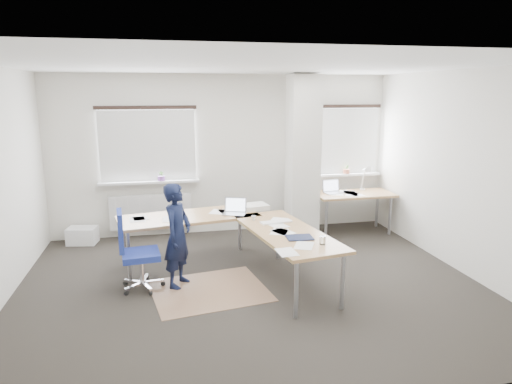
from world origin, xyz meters
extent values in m
plane|color=black|center=(0.00, 0.00, 0.00)|extent=(6.00, 6.00, 0.00)
cube|color=beige|center=(0.00, 2.50, 1.40)|extent=(6.00, 0.04, 2.80)
cube|color=beige|center=(0.00, -2.50, 1.40)|extent=(6.00, 0.04, 2.80)
cube|color=beige|center=(3.00, 0.00, 1.40)|extent=(0.04, 5.00, 2.80)
cube|color=white|center=(0.00, 0.00, 2.80)|extent=(6.00, 5.00, 0.04)
cube|color=beige|center=(1.30, 1.95, 1.39)|extent=(0.50, 0.50, 2.78)
cube|color=white|center=(-1.30, 2.47, 1.60)|extent=(1.60, 0.04, 1.20)
cube|color=white|center=(-1.30, 2.43, 1.60)|extent=(1.60, 0.02, 1.20)
cube|color=white|center=(-1.30, 2.40, 0.98)|extent=(1.70, 0.20, 0.04)
cube|color=white|center=(2.30, 2.47, 1.60)|extent=(1.20, 0.04, 1.20)
cube|color=white|center=(2.30, 2.43, 1.60)|extent=(1.20, 0.02, 1.20)
cube|color=white|center=(2.30, 2.40, 0.98)|extent=(1.30, 0.20, 0.04)
cube|color=white|center=(-1.30, 2.42, 0.45)|extent=(1.40, 0.10, 0.60)
cylinder|color=#784190|center=(-1.10, 2.38, 1.04)|extent=(0.12, 0.12, 0.08)
imported|color=#39692A|center=(-1.10, 2.38, 1.08)|extent=(0.09, 0.06, 0.17)
cylinder|color=#AC5E42|center=(2.30, 2.38, 1.04)|extent=(0.12, 0.12, 0.08)
imported|color=#39692A|center=(2.30, 2.38, 1.08)|extent=(0.09, 0.07, 0.17)
cube|color=#87644A|center=(-0.56, -0.06, 0.00)|extent=(1.59, 1.41, 0.01)
cube|color=white|center=(-2.44, 2.25, 0.14)|extent=(0.51, 0.40, 0.28)
cube|color=olive|center=(-0.73, 0.97, 0.71)|extent=(2.11, 1.14, 0.04)
cube|color=olive|center=(0.46, -0.04, 0.71)|extent=(1.14, 2.11, 0.04)
cylinder|color=gray|center=(-1.57, 0.52, 0.34)|extent=(0.05, 0.05, 0.69)
cylinder|color=gray|center=(-1.67, 1.11, 0.34)|extent=(0.05, 0.05, 0.69)
cylinder|color=gray|center=(0.10, 1.42, 0.34)|extent=(0.05, 0.05, 0.69)
cylinder|color=gray|center=(0.32, -0.98, 0.34)|extent=(0.05, 0.05, 0.69)
cylinder|color=gray|center=(0.91, -0.87, 0.34)|extent=(0.05, 0.05, 0.69)
cylinder|color=gray|center=(0.60, 0.90, 0.34)|extent=(0.05, 0.05, 0.69)
cube|color=#B7B7BC|center=(-0.07, 0.90, 0.74)|extent=(0.39, 0.33, 0.01)
cube|color=#B7B7BC|center=(-0.03, 1.01, 0.85)|extent=(0.32, 0.16, 0.22)
cube|color=silver|center=(-0.03, 1.01, 0.85)|extent=(0.28, 0.13, 0.19)
cube|color=white|center=(0.43, 0.36, 0.74)|extent=(0.46, 0.22, 0.02)
cube|color=#121832|center=(0.54, -0.36, 0.74)|extent=(0.33, 0.26, 0.01)
cube|color=silver|center=(0.26, 1.16, 0.77)|extent=(0.50, 0.40, 0.07)
imported|color=white|center=(0.15, 0.53, 0.76)|extent=(0.08, 0.08, 0.07)
cylinder|color=silver|center=(0.73, -0.65, 0.78)|extent=(0.07, 0.07, 0.10)
cube|color=olive|center=(2.25, 1.90, 0.71)|extent=(1.40, 0.71, 0.04)
cylinder|color=gray|center=(1.65, 1.65, 0.34)|extent=(0.05, 0.05, 0.69)
cylinder|color=gray|center=(2.85, 1.65, 0.34)|extent=(0.05, 0.05, 0.69)
cylinder|color=gray|center=(1.65, 2.15, 0.34)|extent=(0.05, 0.05, 0.69)
cylinder|color=gray|center=(2.85, 2.15, 0.34)|extent=(0.05, 0.05, 0.69)
cube|color=#B7B7BC|center=(1.90, 1.96, 0.74)|extent=(0.36, 0.28, 0.01)
cube|color=#B7B7BC|center=(1.88, 2.08, 0.85)|extent=(0.33, 0.10, 0.22)
cube|color=silver|center=(1.88, 2.08, 0.85)|extent=(0.29, 0.08, 0.19)
cylinder|color=white|center=(2.52, 2.12, 0.74)|extent=(0.10, 0.10, 0.02)
cylinder|color=white|center=(2.52, 2.12, 0.93)|extent=(0.02, 0.16, 0.38)
cylinder|color=white|center=(2.52, 2.00, 1.15)|extent=(0.02, 0.29, 0.13)
cone|color=white|center=(2.52, 1.86, 1.13)|extent=(0.14, 0.16, 0.17)
cube|color=navy|center=(-1.40, 0.18, 0.46)|extent=(0.50, 0.50, 0.08)
cube|color=navy|center=(-1.62, 0.16, 0.80)|extent=(0.10, 0.40, 0.50)
cylinder|color=silver|center=(-1.40, 0.18, 0.27)|extent=(0.06, 0.06, 0.34)
cylinder|color=black|center=(-1.14, 0.21, 0.04)|extent=(0.06, 0.04, 0.06)
cylinder|color=black|center=(-1.34, 0.44, 0.04)|extent=(0.04, 0.07, 0.06)
cylinder|color=black|center=(-1.62, 0.31, 0.04)|extent=(0.07, 0.06, 0.06)
cylinder|color=black|center=(-1.59, 0.01, 0.04)|extent=(0.06, 0.06, 0.06)
cylinder|color=black|center=(-1.29, -0.05, 0.04)|extent=(0.05, 0.07, 0.06)
imported|color=black|center=(-0.92, 0.20, 0.68)|extent=(0.52, 0.59, 1.37)
camera|label=1|loc=(-1.09, -5.50, 2.49)|focal=32.00mm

